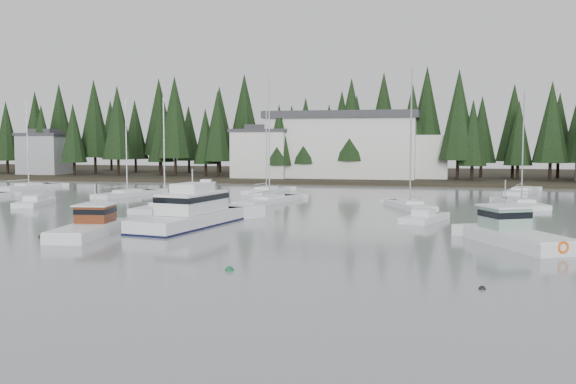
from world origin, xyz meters
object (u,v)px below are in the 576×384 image
sailboat_0 (29,188)px  sailboat_1 (127,195)px  harbor_inn (355,146)px  sailboat_5 (522,193)px  runabout_1 (424,220)px  house_far_west (46,153)px  cabin_cruiser_center (190,216)px  runabout_0 (34,204)px  sailboat_7 (410,207)px  house_west (262,152)px  sailboat_11 (269,202)px  sailboat_9 (266,192)px  runabout_3 (206,186)px  sailboat_6 (521,206)px  lobster_boat_teal (515,236)px  sailboat_2 (165,209)px  lobster_boat_brown (88,229)px

sailboat_0 → sailboat_1: sailboat_0 is taller
harbor_inn → sailboat_5: size_ratio=2.23×
sailboat_1 → runabout_1: size_ratio=2.04×
house_far_west → harbor_inn: 57.07m
cabin_cruiser_center → sailboat_5: 48.33m
runabout_1 → runabout_0: bearing=103.4°
sailboat_7 → house_west: bearing=10.0°
sailboat_11 → harbor_inn: bearing=8.1°
sailboat_9 → runabout_3: (-11.37, 8.64, 0.08)m
sailboat_6 → sailboat_7: size_ratio=0.86×
lobster_boat_teal → sailboat_6: (3.31, 25.51, -0.48)m
sailboat_0 → sailboat_11: (37.51, -11.94, 0.01)m
sailboat_2 → runabout_3: size_ratio=1.72×
sailboat_6 → runabout_0: bearing=88.8°
sailboat_1 → sailboat_2: (10.69, -13.01, -0.00)m
cabin_cruiser_center → sailboat_5: sailboat_5 is taller
sailboat_0 → runabout_0: (14.84, -20.15, 0.07)m
sailboat_6 → sailboat_9: 31.09m
runabout_0 → sailboat_7: bearing=-95.3°
house_far_west → runabout_3: 42.47m
sailboat_6 → sailboat_11: (-25.57, -2.34, 0.01)m
sailboat_2 → cabin_cruiser_center: bearing=-143.8°
sailboat_5 → sailboat_9: 32.08m
sailboat_5 → sailboat_1: bearing=123.2°
sailboat_2 → sailboat_11: sailboat_11 is taller
sailboat_1 → sailboat_11: size_ratio=0.82×
lobster_boat_brown → runabout_0: lobster_boat_brown is taller
sailboat_1 → runabout_3: 17.41m
house_far_west → sailboat_0: (15.77, -27.45, -4.34)m
runabout_3 → sailboat_7: bearing=-141.4°
harbor_inn → sailboat_0: (-41.27, -28.79, -5.71)m
runabout_1 → house_west: bearing=48.6°
cabin_cruiser_center → sailboat_0: (-36.47, 31.53, -0.70)m
house_west → runabout_3: house_west is taller
sailboat_9 → runabout_1: sailboat_9 is taller
house_west → sailboat_1: sailboat_1 is taller
sailboat_9 → runabout_1: (20.13, -25.01, 0.08)m
cabin_cruiser_center → sailboat_9: sailboat_9 is taller
runabout_0 → runabout_1: same height
cabin_cruiser_center → runabout_1: (17.40, 7.17, -0.63)m
runabout_0 → sailboat_5: bearing=-76.0°
sailboat_5 → sailboat_9: bearing=117.2°
sailboat_2 → sailboat_5: sailboat_5 is taller
sailboat_9 → runabout_3: size_ratio=1.73×
house_west → sailboat_9: 26.31m
house_west → sailboat_1: bearing=-102.5°
sailboat_11 → runabout_0: sailboat_11 is taller
sailboat_1 → house_far_west: bearing=57.5°
house_far_west → sailboat_6: (78.86, -37.06, -4.34)m
sailboat_0 → sailboat_2: sailboat_0 is taller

